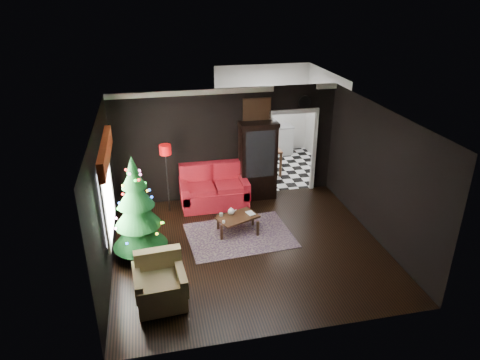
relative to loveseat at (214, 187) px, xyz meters
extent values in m
plane|color=black|center=(0.40, -2.05, -0.50)|extent=(5.50, 5.50, 0.00)
plane|color=white|center=(0.40, -2.05, 2.30)|extent=(5.50, 5.50, 0.00)
plane|color=black|center=(0.40, 0.45, 0.90)|extent=(5.50, 0.00, 5.50)
plane|color=black|center=(0.40, -4.55, 0.90)|extent=(5.50, 0.00, 5.50)
plane|color=black|center=(-2.35, -2.05, 0.90)|extent=(0.00, 5.50, 5.50)
plane|color=black|center=(3.15, -2.05, 0.90)|extent=(0.00, 5.50, 5.50)
cube|color=white|center=(-2.31, -1.85, 0.95)|extent=(0.05, 1.60, 1.40)
cube|color=maroon|center=(-2.23, -1.85, 1.77)|extent=(0.12, 2.10, 0.35)
plane|color=white|center=(2.10, 1.95, -0.50)|extent=(3.00, 3.00, 0.00)
cube|color=white|center=(2.10, 3.40, 1.20)|extent=(0.70, 0.06, 0.70)
cube|color=#5F3D4F|center=(0.31, -1.54, -0.49)|extent=(2.34, 1.77, 0.01)
cylinder|color=beige|center=(-0.05, -1.30, -0.06)|extent=(0.09, 0.09, 0.07)
cylinder|color=white|center=(-0.05, -1.61, -0.07)|extent=(0.08, 0.08, 0.05)
imported|color=#836350|center=(0.52, -1.36, 0.01)|extent=(0.15, 0.06, 0.21)
cylinder|color=white|center=(2.35, 0.40, 1.88)|extent=(0.32, 0.32, 0.06)
cube|color=tan|center=(1.15, 0.41, 1.75)|extent=(0.62, 0.05, 0.52)
cube|color=silver|center=(2.10, 3.15, -0.05)|extent=(1.80, 0.60, 0.90)
camera|label=1|loc=(-1.40, -9.50, 4.52)|focal=32.51mm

